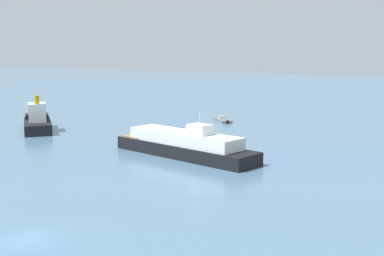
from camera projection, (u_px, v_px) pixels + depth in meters
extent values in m
plane|color=slate|center=(27.00, 239.00, 31.99)|extent=(400.00, 400.00, 0.00)
cube|color=black|center=(38.00, 126.00, 72.81)|extent=(9.28, 9.53, 1.48)
cube|color=black|center=(37.00, 116.00, 75.82)|extent=(4.24, 4.21, 0.60)
cube|color=white|center=(37.00, 112.00, 72.21)|extent=(4.04, 4.08, 2.60)
cylinder|color=gold|center=(37.00, 100.00, 70.83)|extent=(0.70, 0.70, 1.20)
cylinder|color=black|center=(37.00, 120.00, 77.42)|extent=(0.72, 0.70, 0.70)
cube|color=slate|center=(222.00, 120.00, 82.53)|extent=(4.49, 4.91, 0.41)
cube|color=beige|center=(222.00, 117.00, 82.82)|extent=(0.99, 0.94, 0.50)
cube|color=black|center=(228.00, 122.00, 80.01)|extent=(0.43, 0.42, 0.56)
cube|color=black|center=(185.00, 150.00, 56.14)|extent=(18.56, 9.34, 1.40)
cube|color=white|center=(184.00, 138.00, 55.93)|extent=(14.56, 7.56, 1.30)
cube|color=white|center=(200.00, 129.00, 54.21)|extent=(2.84, 2.47, 1.10)
cube|color=#937551|center=(141.00, 135.00, 60.89)|extent=(4.22, 4.48, 0.16)
cylinder|color=silver|center=(200.00, 118.00, 54.02)|extent=(0.10, 0.10, 1.40)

